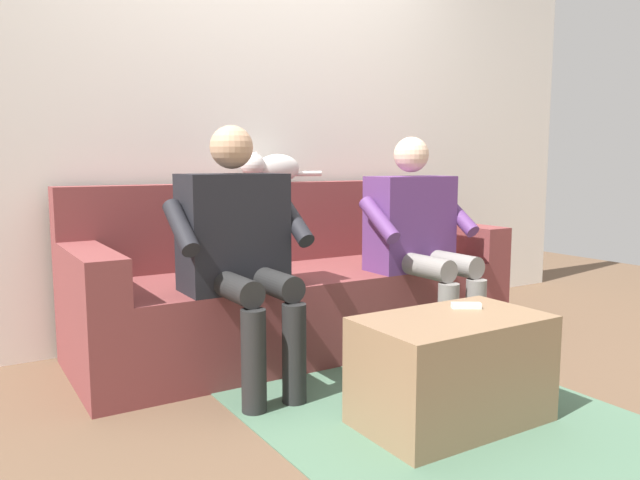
{
  "coord_description": "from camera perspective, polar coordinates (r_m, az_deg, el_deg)",
  "views": [
    {
      "loc": [
        1.58,
        2.68,
        0.98
      ],
      "look_at": [
        0.0,
        0.13,
        0.59
      ],
      "focal_mm": 34.39,
      "sensor_mm": 36.0,
      "label": 1
    }
  ],
  "objects": [
    {
      "name": "ground_plane",
      "position": [
        2.79,
        5.25,
        -13.23
      ],
      "size": [
        8.0,
        8.0,
        0.0
      ],
      "primitive_type": "plane",
      "color": "brown"
    },
    {
      "name": "back_wall",
      "position": [
        3.62,
        -5.9,
        12.1
      ],
      "size": [
        5.07,
        0.06,
        2.56
      ],
      "primitive_type": "cube",
      "color": "silver",
      "rests_on": "ground"
    },
    {
      "name": "couch",
      "position": [
        3.29,
        -2.27,
        -4.81
      ],
      "size": [
        2.3,
        0.81,
        0.86
      ],
      "color": "brown",
      "rests_on": "ground"
    },
    {
      "name": "coffee_table",
      "position": [
        2.39,
        12.15,
        -11.75
      ],
      "size": [
        0.7,
        0.42,
        0.41
      ],
      "color": "#8C6B4C",
      "rests_on": "ground"
    },
    {
      "name": "person_left_seated",
      "position": [
        3.19,
        9.15,
        0.71
      ],
      "size": [
        0.6,
        0.56,
        1.1
      ],
      "color": "#5B3370",
      "rests_on": "ground"
    },
    {
      "name": "person_right_seated",
      "position": [
        2.67,
        -7.56,
        -0.16
      ],
      "size": [
        0.6,
        0.56,
        1.13
      ],
      "color": "black",
      "rests_on": "ground"
    },
    {
      "name": "cat_on_backrest",
      "position": [
        3.46,
        -4.64,
        6.79
      ],
      "size": [
        0.51,
        0.13,
        0.17
      ],
      "color": "silver",
      "rests_on": "couch"
    },
    {
      "name": "remote_white",
      "position": [
        2.47,
        13.44,
        -5.96
      ],
      "size": [
        0.12,
        0.09,
        0.02
      ],
      "primitive_type": "cube",
      "rotation": [
        0.0,
        0.0,
        5.72
      ],
      "color": "white",
      "rests_on": "coffee_table"
    },
    {
      "name": "floor_rug",
      "position": [
        2.57,
        9.5,
        -15.08
      ],
      "size": [
        1.33,
        1.72,
        0.01
      ],
      "primitive_type": "cube",
      "color": "#4C7056",
      "rests_on": "ground"
    }
  ]
}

